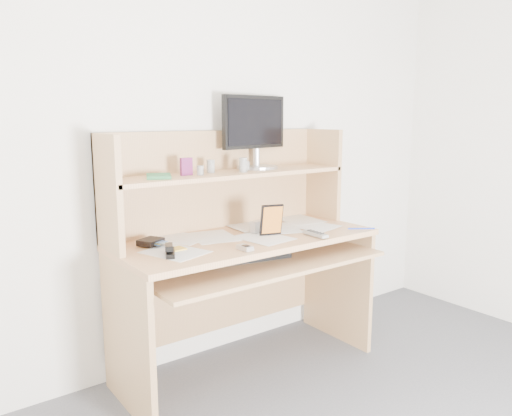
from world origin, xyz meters
TOP-DOWN VIEW (x-y plane):
  - back_wall at (0.00, 1.80)m, footprint 3.60×0.04m
  - desk at (0.00, 1.56)m, footprint 1.40×0.70m
  - paper_clutter at (0.00, 1.48)m, footprint 1.32×0.54m
  - keyboard at (-0.04, 1.41)m, footprint 0.45×0.23m
  - tv_remote at (0.29, 1.27)m, footprint 0.05×0.16m
  - flip_phone at (-0.17, 1.26)m, footprint 0.05×0.09m
  - stapler at (-0.49, 1.39)m, footprint 0.10×0.15m
  - wallet at (-0.49, 1.61)m, footprint 0.14×0.13m
  - sticky_note_pad at (-0.42, 1.46)m, footprint 0.07×0.07m
  - digital_camera at (0.11, 1.52)m, footprint 0.11×0.06m
  - game_case at (0.11, 1.41)m, footprint 0.12×0.05m
  - blue_pen at (0.60, 1.22)m, footprint 0.13×0.09m
  - card_box at (-0.27, 1.63)m, footprint 0.07×0.02m
  - shelf_book at (-0.43, 1.62)m, footprint 0.17×0.19m
  - chip_stack_a at (-0.21, 1.59)m, footprint 0.05×0.05m
  - chip_stack_b at (-0.11, 1.66)m, footprint 0.05×0.05m
  - chip_stack_c at (0.11, 1.64)m, footprint 0.05×0.05m
  - chip_stack_d at (0.05, 1.58)m, footprint 0.06×0.06m
  - monitor at (0.23, 1.72)m, footprint 0.48×0.24m

SIDE VIEW (x-z plane):
  - keyboard at x=-0.04m, z-range 0.65..0.68m
  - desk at x=0.00m, z-range 0.04..1.34m
  - paper_clutter at x=0.00m, z-range 0.75..0.76m
  - sticky_note_pad at x=-0.42m, z-range 0.75..0.76m
  - blue_pen at x=0.60m, z-range 0.76..0.76m
  - tv_remote at x=0.29m, z-range 0.76..0.77m
  - flip_phone at x=-0.17m, z-range 0.76..0.78m
  - wallet at x=-0.49m, z-range 0.76..0.78m
  - stapler at x=-0.49m, z-range 0.76..0.80m
  - digital_camera at x=0.11m, z-range 0.76..0.82m
  - game_case at x=0.11m, z-range 0.76..0.92m
  - shelf_book at x=-0.43m, z-range 1.08..1.10m
  - chip_stack_a at x=-0.21m, z-range 1.08..1.13m
  - chip_stack_c at x=0.11m, z-range 1.08..1.13m
  - chip_stack_b at x=-0.11m, z-range 1.08..1.15m
  - chip_stack_d at x=0.05m, z-range 1.08..1.16m
  - card_box at x=-0.27m, z-range 1.08..1.17m
  - back_wall at x=0.00m, z-range 0.00..2.50m
  - monitor at x=0.23m, z-range 1.09..1.51m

